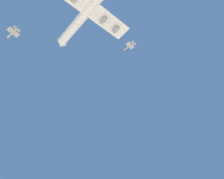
{
  "coord_description": "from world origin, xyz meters",
  "views": [
    {
      "loc": [
        -49.89,
        64.53,
        3.67
      ],
      "look_at": [
        0.65,
        16.91,
        61.95
      ],
      "focal_mm": 29.4,
      "sensor_mm": 36.0,
      "label": 1
    }
  ],
  "objects": [
    {
      "name": "chase_jet_left_wing",
      "position": [
        51.88,
        65.51,
        117.34
      ],
      "size": [
        15.32,
        8.67,
        4.0
      ],
      "rotation": [
        0.0,
        0.0,
        0.19
      ],
      "color": "#999EA3"
    },
    {
      "name": "chase_jet_lead",
      "position": [
        13.97,
        -16.72,
        140.58
      ],
      "size": [
        15.22,
        8.31,
        4.0
      ],
      "rotation": [
        0.0,
        0.0,
        0.08
      ],
      "color": "#999EA3"
    },
    {
      "name": "carrier_jet",
      "position": [
        1.69,
        35.94,
        120.53
      ],
      "size": [
        78.18,
        60.49,
        18.79
      ],
      "rotation": [
        -0.03,
        0.0,
        -0.05
      ],
      "color": "white"
    }
  ]
}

